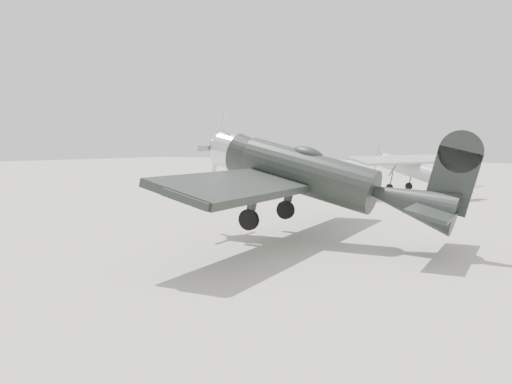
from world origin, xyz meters
The scene contains 3 objects.
ground centered at (0.00, 0.00, 0.00)m, with size 160.00×160.00×0.00m, color #A4A191.
lowwing_monoplane centered at (3.92, 0.72, 2.06)m, with size 8.64×12.09×3.89m.
highwing_monoplane centered at (2.20, 17.40, 1.74)m, with size 7.02×9.72×2.78m.
Camera 1 is at (11.03, -13.57, 3.13)m, focal length 35.00 mm.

